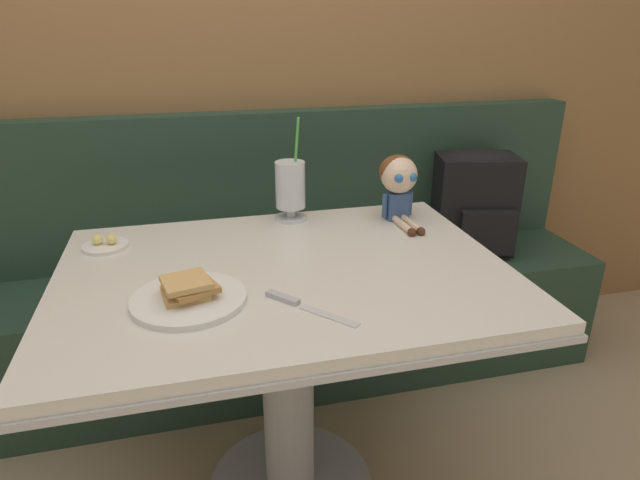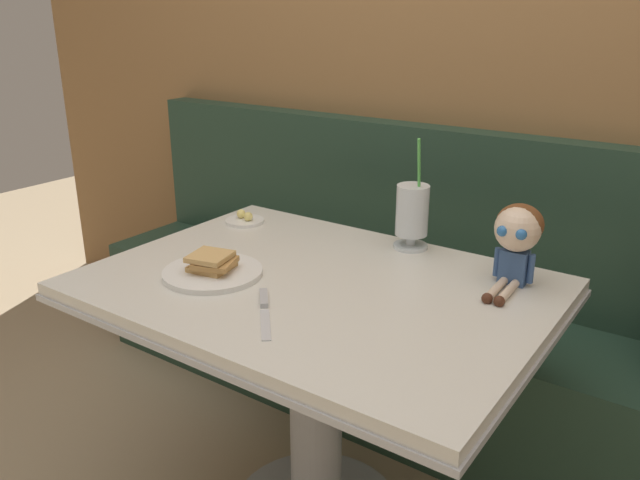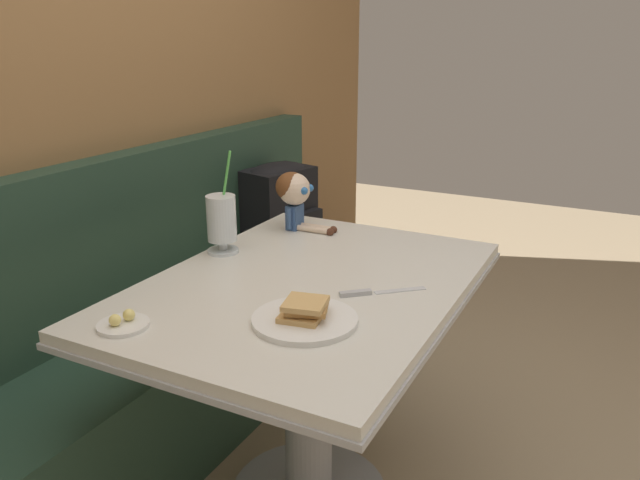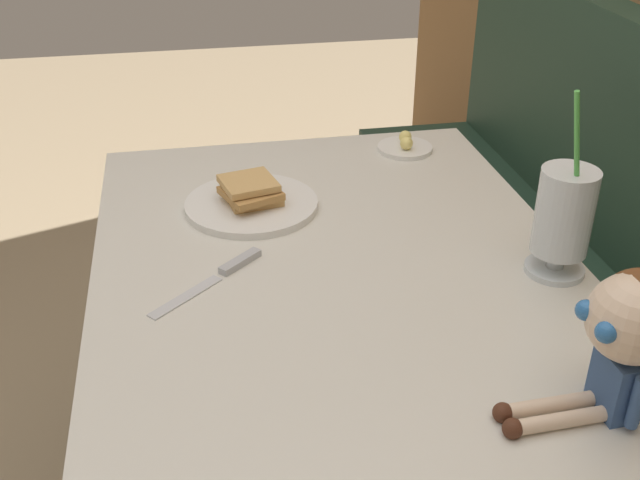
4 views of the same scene
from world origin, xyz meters
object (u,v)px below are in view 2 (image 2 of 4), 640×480
(milkshake_glass, at_px, (412,214))
(seated_doll, at_px, (517,233))
(toast_plate, at_px, (213,269))
(butter_knife, at_px, (264,305))
(butter_saucer, at_px, (245,220))

(milkshake_glass, height_order, seated_doll, milkshake_glass)
(toast_plate, distance_m, butter_knife, 0.23)
(milkshake_glass, xyz_separation_m, seated_doll, (0.32, -0.08, 0.03))
(seated_doll, bearing_deg, butter_knife, -132.44)
(butter_saucer, relative_size, seated_doll, 0.55)
(toast_plate, bearing_deg, butter_knife, -16.54)
(toast_plate, bearing_deg, seated_doll, 31.19)
(toast_plate, relative_size, butter_saucer, 2.08)
(milkshake_glass, relative_size, butter_saucer, 2.62)
(butter_knife, relative_size, seated_doll, 0.86)
(toast_plate, height_order, butter_saucer, toast_plate)
(milkshake_glass, distance_m, seated_doll, 0.33)
(milkshake_glass, bearing_deg, seated_doll, -13.54)
(milkshake_glass, bearing_deg, butter_saucer, -169.56)
(milkshake_glass, bearing_deg, butter_knife, -100.17)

